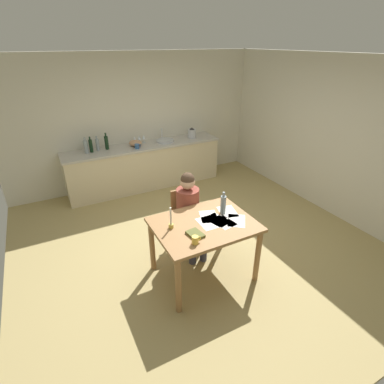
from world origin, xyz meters
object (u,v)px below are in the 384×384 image
object	(u,v)px
wine_bottle_on_table	(223,204)
wine_glass_by_kettle	(139,138)
chair_at_table	(186,216)
mixing_bowl	(135,143)
sink_unit	(165,141)
bottle_wine_red	(97,144)
stovetop_kettle	(192,133)
teacup_on_counter	(137,146)
bottle_vinegar	(91,146)
book_magazine	(195,234)
coffee_mug	(195,240)
candlestick	(171,222)
bottle_sauce	(107,142)
wine_glass_back_left	(135,139)
dining_table	(204,231)
person_seated	(190,209)
wine_glass_near_sink	(144,137)
bottle_oil	(86,147)

from	to	relation	value
wine_bottle_on_table	wine_glass_by_kettle	xyz separation A→B (m)	(-0.11, 2.93, 0.09)
chair_at_table	mixing_bowl	distance (m)	2.26
sink_unit	wine_bottle_on_table	bearing A→B (deg)	-97.84
bottle_wine_red	stovetop_kettle	distance (m)	1.96
bottle_wine_red	mixing_bowl	size ratio (longest dim) A/B	1.11
mixing_bowl	wine_glass_by_kettle	size ratio (longest dim) A/B	1.62
bottle_wine_red	teacup_on_counter	bearing A→B (deg)	-19.07
bottle_vinegar	book_magazine	bearing A→B (deg)	-80.21
coffee_mug	mixing_bowl	world-z (taller)	mixing_bowl
teacup_on_counter	candlestick	bearing A→B (deg)	-99.96
bottle_wine_red	teacup_on_counter	world-z (taller)	bottle_wine_red
bottle_sauce	teacup_on_counter	bearing A→B (deg)	-23.57
coffee_mug	wine_glass_back_left	bearing A→B (deg)	83.12
dining_table	stovetop_kettle	world-z (taller)	stovetop_kettle
teacup_on_counter	bottle_wine_red	bearing A→B (deg)	160.93
person_seated	book_magazine	xyz separation A→B (m)	(-0.30, -0.73, 0.13)
sink_unit	book_magazine	bearing A→B (deg)	-106.88
chair_at_table	bottle_vinegar	size ratio (longest dim) A/B	2.93
sink_unit	mixing_bowl	bearing A→B (deg)	178.00
wine_glass_near_sink	teacup_on_counter	bearing A→B (deg)	-128.75
book_magazine	wine_glass_by_kettle	world-z (taller)	wine_glass_by_kettle
coffee_mug	bottle_vinegar	bearing A→B (deg)	98.19
mixing_bowl	teacup_on_counter	world-z (taller)	mixing_bowl
dining_table	bottle_sauce	xyz separation A→B (m)	(-0.45, 2.96, 0.36)
candlestick	sink_unit	xyz separation A→B (m)	(1.11, 2.79, 0.06)
person_seated	wine_glass_by_kettle	distance (m)	2.50
candlestick	bottle_sauce	distance (m)	2.87
book_magazine	sink_unit	distance (m)	3.20
candlestick	wine_bottle_on_table	distance (m)	0.73
dining_table	wine_glass_back_left	xyz separation A→B (m)	(0.12, 3.03, 0.34)
coffee_mug	wine_glass_near_sink	size ratio (longest dim) A/B	0.71
wine_bottle_on_table	bottle_oil	bearing A→B (deg)	112.57
bottle_oil	wine_glass_near_sink	xyz separation A→B (m)	(1.15, 0.12, -0.02)
wine_bottle_on_table	wine_glass_near_sink	xyz separation A→B (m)	(-0.02, 2.93, 0.09)
wine_glass_near_sink	teacup_on_counter	world-z (taller)	wine_glass_near_sink
bottle_oil	candlestick	bearing A→B (deg)	-81.01
coffee_mug	teacup_on_counter	bearing A→B (deg)	83.38
chair_at_table	wine_glass_near_sink	world-z (taller)	wine_glass_near_sink
sink_unit	bottle_wine_red	distance (m)	1.34
candlestick	mixing_bowl	xyz separation A→B (m)	(0.49, 2.81, 0.09)
dining_table	chair_at_table	xyz separation A→B (m)	(0.10, 0.70, -0.19)
sink_unit	bottle_sauce	xyz separation A→B (m)	(-1.17, 0.07, 0.11)
wine_glass_by_kettle	wine_glass_back_left	size ratio (longest dim) A/B	1.00
chair_at_table	book_magazine	bearing A→B (deg)	-109.62
wine_bottle_on_table	teacup_on_counter	xyz separation A→B (m)	(-0.26, 2.63, 0.03)
bottle_wine_red	wine_bottle_on_table	bearing A→B (deg)	-71.68
book_magazine	wine_glass_by_kettle	bearing A→B (deg)	74.86
candlestick	bottle_oil	size ratio (longest dim) A/B	0.93
wine_glass_by_kettle	teacup_on_counter	world-z (taller)	wine_glass_by_kettle
person_seated	wine_glass_back_left	size ratio (longest dim) A/B	7.76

